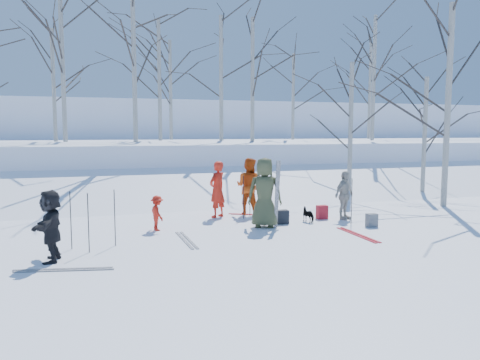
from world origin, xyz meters
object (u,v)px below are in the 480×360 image
object	(u,v)px
backpack_grey	(372,220)
skier_cream_east	(344,195)
backpack_dark	(282,217)
skier_red_seated	(157,213)
backpack_red	(322,212)
skier_olive_center	(265,193)
dog	(309,215)
skier_red_north	(217,189)
skier_grey_west	(51,226)
skier_redor_behind	(249,186)

from	to	relation	value
backpack_grey	skier_cream_east	bearing A→B (deg)	97.52
skier_cream_east	backpack_dark	world-z (taller)	skier_cream_east
skier_red_seated	backpack_red	size ratio (longest dim) A/B	2.29
backpack_grey	skier_olive_center	bearing A→B (deg)	163.33
dog	backpack_red	distance (m)	0.70
skier_olive_center	dog	xyz separation A→B (m)	(1.52, 0.32, -0.76)
backpack_grey	backpack_dark	xyz separation A→B (m)	(-2.23, 1.19, 0.01)
skier_red_north	dog	xyz separation A→B (m)	(2.40, -1.57, -0.66)
skier_grey_west	backpack_grey	xyz separation A→B (m)	(8.34, 1.05, -0.56)
skier_red_north	skier_red_seated	distance (m)	2.54
skier_red_north	backpack_grey	world-z (taller)	skier_red_north
backpack_dark	skier_red_north	bearing A→B (deg)	134.54
skier_redor_behind	backpack_dark	distance (m)	1.95
skier_cream_east	skier_grey_west	bearing A→B (deg)	168.38
skier_olive_center	backpack_dark	world-z (taller)	skier_olive_center
skier_olive_center	backpack_grey	xyz separation A→B (m)	(2.90, -0.87, -0.80)
skier_cream_east	backpack_red	bearing A→B (deg)	128.61
skier_grey_west	skier_red_north	bearing A→B (deg)	137.95
skier_grey_west	backpack_dark	xyz separation A→B (m)	(6.10, 2.23, -0.55)
dog	backpack_red	xyz separation A→B (m)	(0.61, 0.34, -0.01)
skier_olive_center	skier_cream_east	world-z (taller)	skier_olive_center
skier_red_seated	backpack_dark	size ratio (longest dim) A/B	2.41
skier_red_north	skier_grey_west	distance (m)	5.94
skier_olive_center	dog	bearing A→B (deg)	-144.58
skier_red_north	backpack_dark	bearing A→B (deg)	98.54
dog	backpack_grey	size ratio (longest dim) A/B	1.40
skier_olive_center	backpack_dark	xyz separation A→B (m)	(0.67, 0.32, -0.79)
dog	backpack_red	world-z (taller)	dog
skier_red_north	dog	bearing A→B (deg)	110.80
skier_red_seated	skier_grey_west	bearing A→B (deg)	120.73
backpack_grey	dog	bearing A→B (deg)	139.28
skier_olive_center	skier_red_north	world-z (taller)	skier_olive_center
skier_cream_east	skier_grey_west	xyz separation A→B (m)	(-8.17, -2.30, 0.01)
skier_red_seated	skier_cream_east	xyz separation A→B (m)	(5.68, -0.08, 0.26)
skier_cream_east	skier_olive_center	bearing A→B (deg)	160.64
skier_red_north	skier_cream_east	size ratio (longest dim) A/B	1.18
skier_cream_east	skier_redor_behind	bearing A→B (deg)	118.83
skier_olive_center	backpack_grey	world-z (taller)	skier_olive_center
skier_cream_east	backpack_dark	distance (m)	2.14
skier_olive_center	skier_redor_behind	distance (m)	2.08
skier_olive_center	backpack_red	size ratio (longest dim) A/B	4.69
skier_redor_behind	skier_cream_east	bearing A→B (deg)	-170.01
skier_olive_center	backpack_dark	bearing A→B (deg)	-131.20
dog	backpack_red	bearing A→B (deg)	-169.32
skier_olive_center	backpack_grey	size ratio (longest dim) A/B	5.19
skier_redor_behind	skier_red_seated	size ratio (longest dim) A/B	1.91
skier_red_seated	backpack_dark	world-z (taller)	skier_red_seated
skier_olive_center	skier_red_seated	size ratio (longest dim) A/B	2.05
skier_red_north	backpack_grey	xyz separation A→B (m)	(3.78, -2.76, -0.69)
skier_olive_center	skier_cream_east	distance (m)	2.78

